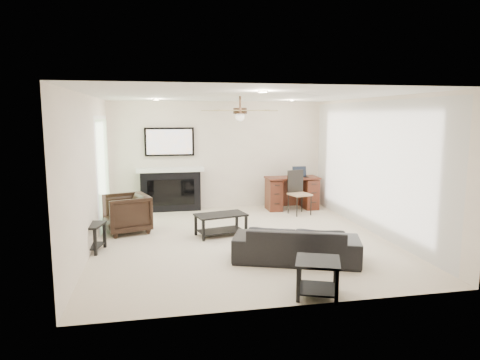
{
  "coord_description": "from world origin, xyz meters",
  "views": [
    {
      "loc": [
        -1.44,
        -7.19,
        2.16
      ],
      "look_at": [
        0.01,
        0.18,
        1.04
      ],
      "focal_mm": 32.0,
      "sensor_mm": 36.0,
      "label": 1
    }
  ],
  "objects": [
    {
      "name": "coffee_table",
      "position": [
        -0.32,
        0.32,
        0.2
      ],
      "size": [
        0.99,
        0.69,
        0.4
      ],
      "primitive_type": "cube",
      "rotation": [
        0.0,
        0.0,
        0.23
      ],
      "color": "black",
      "rests_on": "ground"
    },
    {
      "name": "end_table_left",
      "position": [
        -2.57,
        -0.18,
        0.23
      ],
      "size": [
        0.6,
        0.6,
        0.45
      ],
      "primitive_type": "cube",
      "rotation": [
        0.0,
        0.0,
        -0.23
      ],
      "color": "black",
      "rests_on": "ground"
    },
    {
      "name": "desk",
      "position": [
        1.65,
        2.21,
        0.38
      ],
      "size": [
        1.22,
        0.56,
        0.76
      ],
      "primitive_type": "cube",
      "color": "#3C160F",
      "rests_on": "ground"
    },
    {
      "name": "laptop",
      "position": [
        1.85,
        2.19,
        0.88
      ],
      "size": [
        0.33,
        0.24,
        0.23
      ],
      "primitive_type": "cube",
      "color": "black",
      "rests_on": "desk"
    },
    {
      "name": "desk_chair",
      "position": [
        1.65,
        1.66,
        0.48
      ],
      "size": [
        0.51,
        0.53,
        0.97
      ],
      "primitive_type": "cube",
      "rotation": [
        0.0,
        0.0,
        0.24
      ],
      "color": "black",
      "rests_on": "ground"
    },
    {
      "name": "end_table_near",
      "position": [
        0.43,
        -2.53,
        0.23
      ],
      "size": [
        0.67,
        0.67,
        0.45
      ],
      "primitive_type": "cube",
      "rotation": [
        0.0,
        0.0,
        -0.37
      ],
      "color": "black",
      "rests_on": "ground"
    },
    {
      "name": "room_shell",
      "position": [
        0.19,
        0.08,
        1.68
      ],
      "size": [
        5.5,
        5.54,
        2.52
      ],
      "color": "beige",
      "rests_on": "ground"
    },
    {
      "name": "fireplace_unit",
      "position": [
        -1.13,
        2.58,
        0.95
      ],
      "size": [
        1.52,
        0.34,
        1.91
      ],
      "primitive_type": "cube",
      "color": "black",
      "rests_on": "ground"
    },
    {
      "name": "armchair",
      "position": [
        -2.02,
        0.87,
        0.36
      ],
      "size": [
        0.99,
        0.97,
        0.72
      ],
      "primitive_type": "imported",
      "rotation": [
        0.0,
        0.0,
        -1.26
      ],
      "color": "black",
      "rests_on": "ground"
    },
    {
      "name": "sofa",
      "position": [
        0.58,
        -1.28,
        0.27
      ],
      "size": [
        2.0,
        1.31,
        0.54
      ],
      "primitive_type": "imported",
      "rotation": [
        0.0,
        0.0,
        2.8
      ],
      "color": "black",
      "rests_on": "ground"
    }
  ]
}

